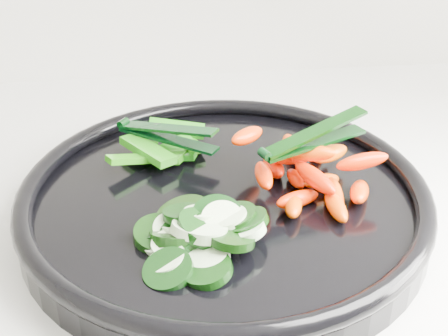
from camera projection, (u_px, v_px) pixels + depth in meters
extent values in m
cylinder|color=black|center=(224.00, 208.00, 0.58)|extent=(0.40, 0.40, 0.02)
torus|color=black|center=(224.00, 191.00, 0.57)|extent=(0.40, 0.40, 0.02)
cylinder|color=black|center=(168.00, 270.00, 0.47)|extent=(0.05, 0.05, 0.02)
cylinder|color=beige|center=(168.00, 261.00, 0.48)|extent=(0.04, 0.04, 0.02)
cylinder|color=black|center=(179.00, 238.00, 0.51)|extent=(0.05, 0.05, 0.03)
cylinder|color=#D9FBC9|center=(178.00, 232.00, 0.52)|extent=(0.03, 0.04, 0.02)
cylinder|color=black|center=(182.00, 238.00, 0.51)|extent=(0.04, 0.04, 0.02)
cylinder|color=#B7D1A7|center=(174.00, 231.00, 0.52)|extent=(0.04, 0.04, 0.02)
cylinder|color=black|center=(207.00, 270.00, 0.47)|extent=(0.06, 0.06, 0.02)
cylinder|color=#B3D2A8|center=(208.00, 256.00, 0.49)|extent=(0.05, 0.05, 0.02)
cylinder|color=black|center=(183.00, 215.00, 0.54)|extent=(0.07, 0.06, 0.03)
cylinder|color=#DEF3C2|center=(185.00, 220.00, 0.53)|extent=(0.04, 0.04, 0.02)
cylinder|color=black|center=(159.00, 230.00, 0.52)|extent=(0.05, 0.05, 0.01)
cylinder|color=#DEF5C4|center=(166.00, 233.00, 0.51)|extent=(0.04, 0.04, 0.01)
cylinder|color=black|center=(160.00, 235.00, 0.51)|extent=(0.06, 0.06, 0.02)
cylinder|color=beige|center=(171.00, 247.00, 0.50)|extent=(0.04, 0.04, 0.01)
cylinder|color=black|center=(173.00, 243.00, 0.50)|extent=(0.04, 0.04, 0.03)
cylinder|color=#DFF9C7|center=(162.00, 243.00, 0.50)|extent=(0.04, 0.04, 0.02)
cylinder|color=black|center=(246.00, 222.00, 0.51)|extent=(0.05, 0.05, 0.03)
cylinder|color=#E0F7C5|center=(249.00, 231.00, 0.50)|extent=(0.04, 0.04, 0.02)
cylinder|color=black|center=(184.00, 214.00, 0.52)|extent=(0.04, 0.04, 0.02)
cylinder|color=beige|center=(201.00, 215.00, 0.52)|extent=(0.04, 0.04, 0.01)
cylinder|color=black|center=(202.00, 228.00, 0.50)|extent=(0.06, 0.06, 0.03)
cylinder|color=beige|center=(189.00, 231.00, 0.50)|extent=(0.04, 0.04, 0.02)
cylinder|color=black|center=(217.00, 219.00, 0.51)|extent=(0.06, 0.06, 0.03)
cylinder|color=#E5F9C7|center=(222.00, 221.00, 0.51)|extent=(0.05, 0.05, 0.03)
cylinder|color=black|center=(234.00, 217.00, 0.52)|extent=(0.05, 0.04, 0.02)
cylinder|color=beige|center=(229.00, 220.00, 0.51)|extent=(0.04, 0.04, 0.02)
cylinder|color=black|center=(232.00, 239.00, 0.49)|extent=(0.05, 0.05, 0.02)
cylinder|color=beige|center=(206.00, 232.00, 0.50)|extent=(0.04, 0.04, 0.02)
ellipsoid|color=#E75700|center=(334.00, 196.00, 0.55)|extent=(0.02, 0.05, 0.03)
ellipsoid|color=#E53800|center=(298.00, 199.00, 0.55)|extent=(0.05, 0.04, 0.02)
ellipsoid|color=#EC5100|center=(336.00, 206.00, 0.54)|extent=(0.02, 0.05, 0.02)
ellipsoid|color=red|center=(273.00, 167.00, 0.60)|extent=(0.02, 0.05, 0.03)
ellipsoid|color=red|center=(359.00, 192.00, 0.56)|extent=(0.03, 0.05, 0.03)
ellipsoid|color=#EE2900|center=(296.00, 179.00, 0.58)|extent=(0.02, 0.04, 0.02)
ellipsoid|color=#DA4300|center=(294.00, 205.00, 0.54)|extent=(0.03, 0.05, 0.02)
ellipsoid|color=#FF6200|center=(322.00, 181.00, 0.58)|extent=(0.04, 0.03, 0.02)
ellipsoid|color=#FB5000|center=(317.00, 143.00, 0.64)|extent=(0.02, 0.05, 0.02)
ellipsoid|color=#F65200|center=(292.00, 149.00, 0.63)|extent=(0.02, 0.05, 0.02)
ellipsoid|color=#EF3B00|center=(264.00, 175.00, 0.56)|extent=(0.02, 0.05, 0.02)
ellipsoid|color=#F66000|center=(324.00, 144.00, 0.61)|extent=(0.03, 0.04, 0.02)
ellipsoid|color=#FF2100|center=(303.00, 154.00, 0.59)|extent=(0.04, 0.05, 0.03)
ellipsoid|color=#FA1E00|center=(315.00, 178.00, 0.55)|extent=(0.04, 0.06, 0.02)
ellipsoid|color=#F03F00|center=(287.00, 157.00, 0.59)|extent=(0.05, 0.02, 0.02)
ellipsoid|color=#F86100|center=(330.00, 154.00, 0.59)|extent=(0.05, 0.04, 0.02)
ellipsoid|color=#FD5A00|center=(311.00, 153.00, 0.56)|extent=(0.05, 0.03, 0.02)
ellipsoid|color=#FA1F00|center=(247.00, 136.00, 0.59)|extent=(0.04, 0.04, 0.02)
ellipsoid|color=#E92E00|center=(305.00, 152.00, 0.57)|extent=(0.05, 0.03, 0.02)
ellipsoid|color=#E93400|center=(362.00, 161.00, 0.55)|extent=(0.05, 0.02, 0.02)
cube|color=#1F6109|center=(180.00, 153.00, 0.63)|extent=(0.04, 0.06, 0.02)
cube|color=#0B6309|center=(159.00, 154.00, 0.63)|extent=(0.05, 0.03, 0.02)
cube|color=#1A690A|center=(190.00, 144.00, 0.65)|extent=(0.03, 0.05, 0.02)
cube|color=#09610C|center=(176.00, 155.00, 0.63)|extent=(0.04, 0.03, 0.01)
cube|color=#126209|center=(168.00, 150.00, 0.64)|extent=(0.06, 0.04, 0.02)
cube|color=#23730A|center=(149.00, 148.00, 0.64)|extent=(0.02, 0.05, 0.02)
cube|color=#0F6209|center=(128.00, 159.00, 0.60)|extent=(0.04, 0.03, 0.02)
cube|color=#09600D|center=(148.00, 150.00, 0.62)|extent=(0.06, 0.07, 0.01)
cube|color=#236709|center=(177.00, 128.00, 0.66)|extent=(0.06, 0.02, 0.02)
cylinder|color=black|center=(265.00, 154.00, 0.54)|extent=(0.01, 0.01, 0.01)
cube|color=black|center=(314.00, 143.00, 0.57)|extent=(0.11, 0.06, 0.00)
cube|color=black|center=(315.00, 132.00, 0.56)|extent=(0.11, 0.06, 0.02)
cylinder|color=black|center=(123.00, 123.00, 0.64)|extent=(0.01, 0.01, 0.01)
cube|color=black|center=(168.00, 139.00, 0.62)|extent=(0.10, 0.08, 0.00)
cube|color=black|center=(167.00, 128.00, 0.62)|extent=(0.10, 0.08, 0.02)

